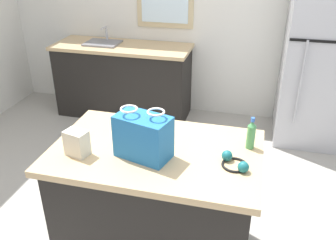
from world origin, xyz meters
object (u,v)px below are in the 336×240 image
(refrigerator, at_px, (322,55))
(bottle, at_px, (251,135))
(kitchen_island, at_px, (157,204))
(shopping_bag, at_px, (143,136))
(ear_defenders, at_px, (235,163))
(small_box, at_px, (77,143))

(refrigerator, xyz_separation_m, bottle, (-0.62, -1.89, 0.02))
(kitchen_island, distance_m, shopping_bag, 0.57)
(bottle, bearing_deg, refrigerator, 71.94)
(shopping_bag, distance_m, ear_defenders, 0.54)
(bottle, bearing_deg, kitchen_island, -164.02)
(kitchen_island, xyz_separation_m, refrigerator, (1.17, 2.05, 0.51))
(kitchen_island, relative_size, small_box, 8.24)
(ear_defenders, bearing_deg, small_box, -173.30)
(shopping_bag, distance_m, bottle, 0.65)
(refrigerator, distance_m, small_box, 2.74)
(shopping_bag, xyz_separation_m, small_box, (-0.38, -0.08, -0.05))
(small_box, relative_size, bottle, 0.75)
(refrigerator, height_order, shopping_bag, refrigerator)
(kitchen_island, xyz_separation_m, small_box, (-0.43, -0.17, 0.51))
(refrigerator, bearing_deg, kitchen_island, -119.75)
(refrigerator, xyz_separation_m, ear_defenders, (-0.69, -2.11, -0.05))
(ear_defenders, bearing_deg, bottle, 72.08)
(refrigerator, height_order, small_box, refrigerator)
(kitchen_island, distance_m, small_box, 0.69)
(shopping_bag, xyz_separation_m, bottle, (0.60, 0.25, -0.04))
(shopping_bag, bearing_deg, bottle, 22.47)
(kitchen_island, xyz_separation_m, bottle, (0.55, 0.16, 0.52))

